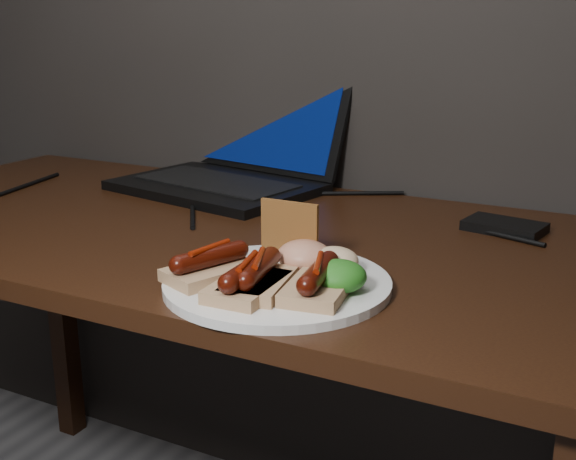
% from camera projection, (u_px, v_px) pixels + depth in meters
% --- Properties ---
extents(desk, '(1.40, 0.70, 0.75)m').
position_uv_depth(desk, '(201.00, 272.00, 1.25)').
color(desk, black).
rests_on(desk, ground).
extents(laptop, '(0.44, 0.42, 0.25)m').
position_uv_depth(laptop, '(236.00, 161.00, 1.48)').
color(laptop, black).
rests_on(laptop, desk).
extents(hard_drive, '(0.13, 0.10, 0.02)m').
position_uv_depth(hard_drive, '(504.00, 227.00, 1.17)').
color(hard_drive, black).
rests_on(hard_drive, desk).
extents(desk_cables, '(1.04, 0.40, 0.01)m').
position_uv_depth(desk_cables, '(242.00, 202.00, 1.35)').
color(desk_cables, black).
rests_on(desk_cables, desk).
extents(plate, '(0.31, 0.31, 0.01)m').
position_uv_depth(plate, '(277.00, 283.00, 0.93)').
color(plate, silver).
rests_on(plate, desk).
extents(bread_sausage_left, '(0.11, 0.13, 0.04)m').
position_uv_depth(bread_sausage_left, '(210.00, 265.00, 0.93)').
color(bread_sausage_left, tan).
rests_on(bread_sausage_left, plate).
extents(bread_sausage_center, '(0.09, 0.13, 0.04)m').
position_uv_depth(bread_sausage_center, '(259.00, 277.00, 0.89)').
color(bread_sausage_center, tan).
rests_on(bread_sausage_center, plate).
extents(bread_sausage_right, '(0.09, 0.12, 0.04)m').
position_uv_depth(bread_sausage_right, '(318.00, 281.00, 0.87)').
color(bread_sausage_right, tan).
rests_on(bread_sausage_right, plate).
extents(bread_sausage_extra, '(0.07, 0.12, 0.04)m').
position_uv_depth(bread_sausage_extra, '(248.00, 280.00, 0.87)').
color(bread_sausage_extra, tan).
rests_on(bread_sausage_extra, plate).
extents(crispbread, '(0.08, 0.01, 0.08)m').
position_uv_depth(crispbread, '(289.00, 232.00, 0.98)').
color(crispbread, '#9B5E2A').
rests_on(crispbread, plate).
extents(salad_greens, '(0.07, 0.07, 0.04)m').
position_uv_depth(salad_greens, '(338.00, 276.00, 0.88)').
color(salad_greens, '#115010').
rests_on(salad_greens, plate).
extents(salsa_mound, '(0.07, 0.07, 0.04)m').
position_uv_depth(salsa_mound, '(304.00, 255.00, 0.96)').
color(salsa_mound, '#9F110F').
rests_on(salsa_mound, plate).
extents(coleslaw_mound, '(0.06, 0.06, 0.04)m').
position_uv_depth(coleslaw_mound, '(334.00, 261.00, 0.94)').
color(coleslaw_mound, '#EBE8CB').
rests_on(coleslaw_mound, plate).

